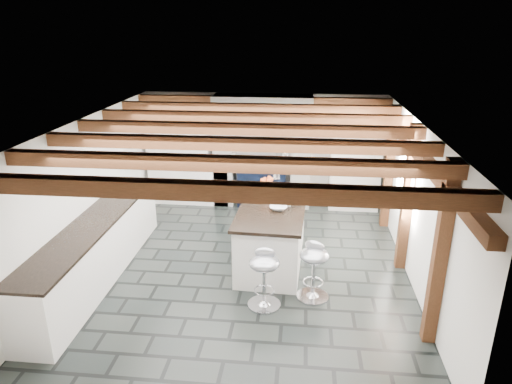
# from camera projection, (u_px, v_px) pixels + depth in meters

# --- Properties ---
(ground) EXTENTS (6.00, 6.00, 0.00)m
(ground) POSITION_uv_depth(u_px,v_px,m) (247.00, 264.00, 7.32)
(ground) COLOR black
(ground) RESTS_ON ground
(room_shell) EXTENTS (6.00, 6.03, 6.00)m
(room_shell) POSITION_uv_depth(u_px,v_px,m) (223.00, 173.00, 8.34)
(room_shell) COLOR white
(room_shell) RESTS_ON ground
(range_cooker) EXTENTS (1.00, 0.63, 0.99)m
(range_cooker) POSITION_uv_depth(u_px,v_px,m) (262.00, 183.00, 9.66)
(range_cooker) COLOR black
(range_cooker) RESTS_ON ground
(kitchen_island) EXTENTS (1.10, 1.98, 1.28)m
(kitchen_island) POSITION_uv_depth(u_px,v_px,m) (272.00, 234.00, 7.25)
(kitchen_island) COLOR white
(kitchen_island) RESTS_ON ground
(bar_stool_near) EXTENTS (0.55, 0.55, 0.84)m
(bar_stool_near) POSITION_uv_depth(u_px,v_px,m) (314.00, 264.00, 6.27)
(bar_stool_near) COLOR silver
(bar_stool_near) RESTS_ON ground
(bar_stool_far) EXTENTS (0.45, 0.45, 0.84)m
(bar_stool_far) POSITION_uv_depth(u_px,v_px,m) (264.00, 272.00, 6.09)
(bar_stool_far) COLOR silver
(bar_stool_far) RESTS_ON ground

